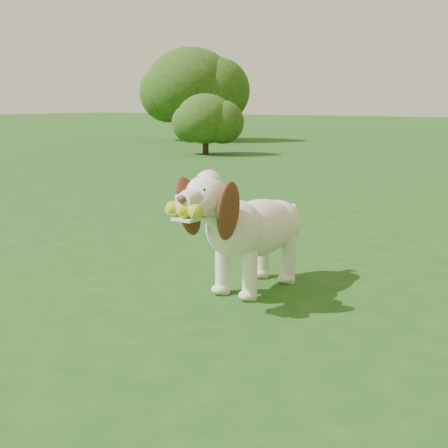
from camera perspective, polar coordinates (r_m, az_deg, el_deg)
The scene contains 4 objects.
ground at distance 3.34m, azimuth -8.10°, elevation -7.14°, with size 80.00×80.00×0.00m, color #1A4914.
dog at distance 3.41m, azimuth 2.20°, elevation -0.07°, with size 0.38×1.09×0.71m.
shrub_a at distance 12.39m, azimuth -1.71°, elevation 9.59°, with size 1.15×1.15×1.19m.
shrub_g at distance 16.85m, azimuth -3.04°, elevation 12.50°, with size 2.35×2.35×2.44m.
Camera 1 is at (2.14, -2.35, 1.04)m, focal length 50.00 mm.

